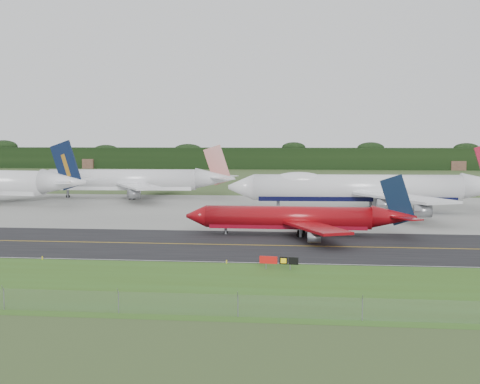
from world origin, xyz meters
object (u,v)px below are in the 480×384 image
Objects in this scene: jet_ba_747 at (367,188)px; jet_red_737 at (301,218)px; taxiway_sign at (279,261)px; jet_star_tail at (133,181)px.

jet_ba_747 is 1.63× the size of jet_red_737.
jet_red_737 is at bearing -110.77° from jet_ba_747.
jet_ba_747 is 41.24m from jet_red_737.
jet_ba_747 is 72.45m from taxiway_sign.
jet_star_tail is at bearing 125.90° from jet_red_737.
taxiway_sign is (-2.19, -31.86, -1.86)m from jet_red_737.
jet_red_737 is 0.69× the size of jet_star_tail.
jet_star_tail is at bearing 115.32° from taxiway_sign.
jet_star_tail reaches higher than taxiway_sign.
jet_star_tail is (-64.46, 30.42, -0.51)m from jet_ba_747.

